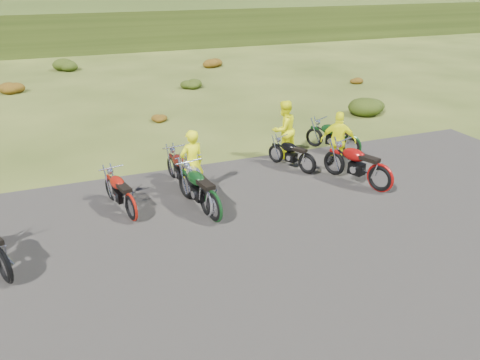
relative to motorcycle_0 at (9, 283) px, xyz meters
name	(u,v)px	position (x,y,z in m)	size (l,w,h in m)	color
ground	(255,222)	(5.48, 0.48, 0.00)	(300.00, 300.00, 0.00)	#303F15
gravel_pad	(292,266)	(5.48, -1.52, 0.00)	(20.00, 12.00, 0.04)	black
hill_slope	(85,25)	(5.48, 50.48, 0.00)	(300.00, 46.00, 3.00)	#2E3D14
shrub_2	(11,86)	(-0.72, 17.08, 0.38)	(1.30, 1.30, 0.77)	#6B360D
shrub_3	(67,63)	(2.18, 22.38, 0.46)	(1.56, 1.56, 0.92)	black
shrub_4	(157,116)	(5.08, 9.68, 0.23)	(0.77, 0.77, 0.45)	#6B360D
shrub_5	(190,83)	(7.98, 14.98, 0.31)	(1.03, 1.03, 0.61)	black
shrub_6	(211,61)	(10.88, 20.28, 0.38)	(1.30, 1.30, 0.77)	#6B360D
shrub_7	(368,103)	(13.78, 7.58, 0.46)	(1.56, 1.56, 0.92)	black
shrub_8	(354,79)	(16.68, 12.88, 0.23)	(0.77, 0.77, 0.45)	#6B360D
motorcycle_0	(9,283)	(0.00, 0.00, 0.00)	(2.19, 0.73, 1.15)	black
motorcycle_1	(133,221)	(2.70, 1.63, 0.00)	(2.01, 0.67, 1.05)	maroon
motorcycle_2	(214,222)	(4.56, 0.86, 0.00)	(2.27, 0.76, 1.19)	black
motorcycle_3	(207,216)	(4.48, 1.21, 0.00)	(2.25, 0.75, 1.18)	silver
motorcycle_4	(192,197)	(4.44, 2.42, 0.00)	(2.08, 0.69, 1.09)	#45100B
motorcycle_5	(307,174)	(8.11, 2.64, 0.00)	(1.85, 0.62, 0.97)	black
motorcycle_6	(378,192)	(9.35, 0.79, 0.00)	(2.33, 0.78, 1.22)	maroon
motorcycle_7	(350,157)	(10.14, 3.38, 0.00)	(2.10, 0.70, 1.10)	black
person_middle	(192,164)	(4.50, 2.47, 0.93)	(0.68, 0.44, 1.85)	#DDE30B
person_right_a	(284,130)	(8.04, 4.15, 0.94)	(0.92, 0.72, 1.89)	#DDE30B
person_right_b	(338,142)	(9.15, 2.66, 0.91)	(1.06, 0.44, 1.81)	#DDE30B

